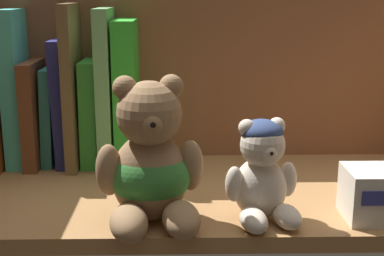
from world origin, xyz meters
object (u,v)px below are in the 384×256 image
Objects in this scene: teddy_bear_larger at (150,166)px; book_2 at (38,111)px; book_4 at (64,101)px; book_3 at (52,115)px; book_5 at (76,84)px; book_6 at (92,111)px; book_0 at (4,110)px; book_8 at (128,92)px; book_1 at (19,87)px; book_7 at (108,86)px; teddy_bear_smaller at (262,173)px.

book_2 is at bearing 128.47° from teddy_bear_larger.
book_4 reaches higher than book_2.
book_3 is 6.29cm from book_5.
book_6 is at bearing 0.00° from book_2.
book_4 is at bearing 121.72° from teddy_bear_larger.
book_8 reaches higher than book_0.
book_7 is at bearing 0.00° from book_1.
book_0 is 4.42cm from book_1.
book_7 is at bearing 0.00° from book_4.
book_5 is (11.49, 0.00, 4.02)cm from book_0.
book_0 is 34.12cm from teddy_bear_larger.
book_1 is 1.47× the size of book_6.
book_4 is at bearing 0.00° from book_3.
book_8 is (19.58, 0.00, 2.83)cm from book_0.
book_0 is 9.57cm from book_4.
book_5 is at bearing 0.00° from book_2.
book_1 reaches higher than teddy_bear_smaller.
book_4 is 1.58× the size of teddy_bear_smaller.
book_7 is at bearing 180.00° from book_8.
book_2 is at bearing 143.67° from teddy_bear_smaller.
book_1 is 13.94cm from book_7.
book_6 is at bearing 0.00° from book_1.
teddy_bear_larger is (4.69, -23.94, -4.37)cm from book_8.
book_7 is (5.04, 0.00, -0.34)cm from book_5.
book_1 is 4.68cm from book_2.
book_2 is at bearing 180.00° from book_4.
book_0 is 0.70× the size of book_1.
book_8 is at bearing 126.99° from teddy_bear_smaller.
book_5 reaches higher than book_1.
teddy_bear_smaller is (25.91, -23.65, -6.58)cm from book_5.
book_6 is at bearing 0.00° from book_5.
teddy_bear_smaller is (32.15, -23.65, -2.30)cm from book_2.
book_7 reaches higher than book_2.
teddy_bear_smaller is at bearing -34.18° from book_1.
book_3 is at bearing 180.00° from book_4.
book_6 is at bearing 0.00° from book_3.
book_2 is at bearing 0.00° from book_1.
book_2 is 0.83× the size of book_4.
book_6 is at bearing 0.00° from book_4.
book_7 reaches higher than teddy_bear_larger.
book_8 is at bearing 0.00° from book_3.
book_8 reaches higher than teddy_bear_larger.
book_1 is at bearing 145.82° from teddy_bear_smaller.
book_1 is 1.37× the size of teddy_bear_larger.
book_3 is 38.19cm from teddy_bear_smaller.
book_5 is 1.42× the size of teddy_bear_larger.
book_6 is at bearing 134.85° from teddy_bear_smaller.
book_3 is at bearing 125.07° from teddy_bear_larger.
teddy_bear_larger is (21.69, -23.94, -5.13)cm from book_1.
book_3 is at bearing 0.00° from book_2.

